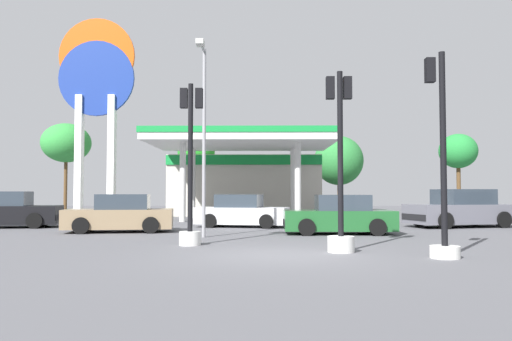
# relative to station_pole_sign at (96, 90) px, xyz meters

# --- Properties ---
(ground_plane) EXTENTS (90.00, 90.00, 0.00)m
(ground_plane) POSITION_rel_station_pole_sign_xyz_m (10.23, -17.74, -7.58)
(ground_plane) COLOR #56565B
(ground_plane) RESTS_ON ground
(gas_station) EXTENTS (9.90, 12.62, 4.71)m
(gas_station) POSITION_rel_station_pole_sign_xyz_m (8.74, 3.13, -5.20)
(gas_station) COLOR beige
(gas_station) RESTS_ON ground
(station_pole_sign) EXTENTS (4.51, 0.56, 11.90)m
(station_pole_sign) POSITION_rel_station_pole_sign_xyz_m (0.00, 0.00, 0.00)
(station_pole_sign) COLOR white
(station_pole_sign) RESTS_ON ground
(car_0) EXTENTS (3.94, 1.83, 1.41)m
(car_0) POSITION_rel_station_pole_sign_xyz_m (12.61, -11.54, -6.94)
(car_0) COLOR black
(car_0) RESTS_ON ground
(car_2) EXTENTS (4.53, 2.53, 1.53)m
(car_2) POSITION_rel_station_pole_sign_xyz_m (-1.03, -8.31, -6.88)
(car_2) COLOR black
(car_2) RESTS_ON ground
(car_3) EXTENTS (4.16, 2.23, 1.42)m
(car_3) POSITION_rel_station_pole_sign_xyz_m (4.48, -10.70, -6.93)
(car_3) COLOR black
(car_3) RESTS_ON ground
(car_4) EXTENTS (4.89, 3.03, 1.63)m
(car_4) POSITION_rel_station_pole_sign_xyz_m (18.43, -7.80, -6.84)
(car_4) COLOR black
(car_4) RESTS_ON ground
(car_5) EXTENTS (4.17, 2.39, 1.41)m
(car_5) POSITION_rel_station_pole_sign_xyz_m (8.97, -7.83, -6.94)
(car_5) COLOR black
(car_5) RESTS_ON ground
(traffic_signal_0) EXTENTS (0.67, 0.69, 4.54)m
(traffic_signal_0) POSITION_rel_station_pole_sign_xyz_m (11.79, -17.08, -5.99)
(traffic_signal_0) COLOR silver
(traffic_signal_0) RESTS_ON ground
(traffic_signal_1) EXTENTS (0.65, 0.66, 4.59)m
(traffic_signal_1) POSITION_rel_station_pole_sign_xyz_m (7.80, -15.44, -5.81)
(traffic_signal_1) COLOR silver
(traffic_signal_1) RESTS_ON ground
(traffic_signal_2) EXTENTS (0.67, 0.69, 4.72)m
(traffic_signal_2) POSITION_rel_station_pole_sign_xyz_m (13.93, -18.21, -6.02)
(traffic_signal_2) COLOR silver
(traffic_signal_2) RESTS_ON ground
(tree_0) EXTENTS (3.88, 3.88, 7.01)m
(tree_0) POSITION_rel_station_pole_sign_xyz_m (-5.76, 10.33, -2.14)
(tree_0) COLOR brown
(tree_0) RESTS_ON ground
(tree_1) EXTENTS (2.90, 2.90, 6.13)m
(tree_1) POSITION_rel_station_pole_sign_xyz_m (4.75, 9.56, -2.95)
(tree_1) COLOR brown
(tree_1) RESTS_ON ground
(tree_2) EXTENTS (3.84, 3.84, 5.93)m
(tree_2) POSITION_rel_station_pole_sign_xyz_m (15.91, 9.87, -3.58)
(tree_2) COLOR brown
(tree_2) RESTS_ON ground
(tree_3) EXTENTS (2.87, 2.87, 5.99)m
(tree_3) POSITION_rel_station_pole_sign_xyz_m (24.92, 9.01, -2.95)
(tree_3) COLOR brown
(tree_3) RESTS_ON ground
(corner_streetlamp) EXTENTS (0.24, 1.48, 6.34)m
(corner_streetlamp) POSITION_rel_station_pole_sign_xyz_m (7.89, -13.14, -3.72)
(corner_streetlamp) COLOR gray
(corner_streetlamp) RESTS_ON ground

